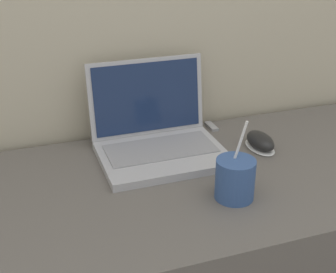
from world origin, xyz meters
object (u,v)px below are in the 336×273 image
Objects in this scene: drink_cup at (235,178)px; usb_stick at (211,126)px; laptop at (157,135)px; computer_mouse at (260,142)px.

drink_cup reaches higher than usb_stick.
laptop is 5.26× the size of usb_stick.
computer_mouse is (0.17, 0.19, -0.03)m from drink_cup.
usb_stick is at bearing 112.01° from computer_mouse.
computer_mouse is (0.26, -0.07, -0.03)m from laptop.
drink_cup is 3.00× the size of usb_stick.
computer_mouse is 1.86× the size of usb_stick.
laptop is at bearing 108.66° from drink_cup.
laptop reaches higher than usb_stick.
drink_cup is at bearing -71.34° from laptop.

